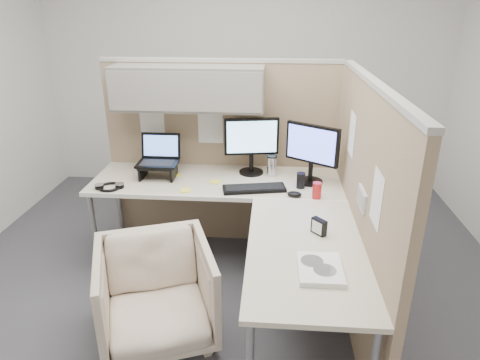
# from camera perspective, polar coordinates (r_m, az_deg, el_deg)

# --- Properties ---
(ground) EXTENTS (4.50, 4.50, 0.00)m
(ground) POSITION_cam_1_polar(r_m,az_deg,el_deg) (3.32, -2.13, -15.33)
(ground) COLOR #3F3E44
(ground) RESTS_ON ground
(partition_back) EXTENTS (2.00, 0.36, 1.63)m
(partition_back) POSITION_cam_1_polar(r_m,az_deg,el_deg) (3.60, -4.34, 7.31)
(partition_back) COLOR #9C8366
(partition_back) RESTS_ON ground
(partition_right) EXTENTS (0.07, 2.03, 1.63)m
(partition_right) POSITION_cam_1_polar(r_m,az_deg,el_deg) (2.87, 15.63, -3.47)
(partition_right) COLOR #9C8366
(partition_right) RESTS_ON ground
(desk) EXTENTS (2.00, 1.98, 0.73)m
(desk) POSITION_cam_1_polar(r_m,az_deg,el_deg) (3.05, 0.28, -3.73)
(desk) COLOR beige
(desk) RESTS_ON ground
(office_chair) EXTENTS (0.88, 0.86, 0.72)m
(office_chair) POSITION_cam_1_polar(r_m,az_deg,el_deg) (2.84, -11.17, -14.11)
(office_chair) COLOR beige
(office_chair) RESTS_ON ground
(monitor_left) EXTENTS (0.44, 0.20, 0.47)m
(monitor_left) POSITION_cam_1_polar(r_m,az_deg,el_deg) (3.47, 1.55, 5.17)
(monitor_left) COLOR black
(monitor_left) RESTS_ON desk
(monitor_right) EXTENTS (0.39, 0.27, 0.47)m
(monitor_right) POSITION_cam_1_polar(r_m,az_deg,el_deg) (3.32, 9.56, 4.08)
(monitor_right) COLOR black
(monitor_right) RESTS_ON desk
(laptop_station) EXTENTS (0.32, 0.27, 0.33)m
(laptop_station) POSITION_cam_1_polar(r_m,az_deg,el_deg) (3.51, -10.80, 2.46)
(laptop_station) COLOR black
(laptop_station) RESTS_ON desk
(keyboard) EXTENTS (0.49, 0.25, 0.02)m
(keyboard) POSITION_cam_1_polar(r_m,az_deg,el_deg) (3.23, 1.91, -1.15)
(keyboard) COLOR black
(keyboard) RESTS_ON desk
(mouse) EXTENTS (0.12, 0.08, 0.04)m
(mouse) POSITION_cam_1_polar(r_m,az_deg,el_deg) (3.14, 7.27, -1.87)
(mouse) COLOR black
(mouse) RESTS_ON desk
(travel_mug) EXTENTS (0.08, 0.08, 0.17)m
(travel_mug) POSITION_cam_1_polar(r_m,az_deg,el_deg) (3.48, 4.26, 1.91)
(travel_mug) COLOR silver
(travel_mug) RESTS_ON desk
(soda_can_green) EXTENTS (0.07, 0.07, 0.12)m
(soda_can_green) POSITION_cam_1_polar(r_m,az_deg,el_deg) (3.12, 10.22, -1.39)
(soda_can_green) COLOR #B21E1E
(soda_can_green) RESTS_ON desk
(soda_can_silver) EXTENTS (0.07, 0.07, 0.12)m
(soda_can_silver) POSITION_cam_1_polar(r_m,az_deg,el_deg) (3.28, 8.11, -0.06)
(soda_can_silver) COLOR black
(soda_can_silver) RESTS_ON desk
(sticky_note_a) EXTENTS (0.10, 0.10, 0.01)m
(sticky_note_a) POSITION_cam_1_polar(r_m,az_deg,el_deg) (3.24, -7.29, -1.39)
(sticky_note_a) COLOR yellow
(sticky_note_a) RESTS_ON desk
(sticky_note_c) EXTENTS (0.10, 0.10, 0.01)m
(sticky_note_c) POSITION_cam_1_polar(r_m,az_deg,el_deg) (3.55, -8.60, 0.71)
(sticky_note_c) COLOR yellow
(sticky_note_c) RESTS_ON desk
(sticky_note_d) EXTENTS (0.10, 0.10, 0.01)m
(sticky_note_d) POSITION_cam_1_polar(r_m,az_deg,el_deg) (3.37, -3.31, -0.25)
(sticky_note_d) COLOR yellow
(sticky_note_d) RESTS_ON desk
(headphones) EXTENTS (0.21, 0.20, 0.03)m
(headphones) POSITION_cam_1_polar(r_m,az_deg,el_deg) (3.40, -17.00, -0.85)
(headphones) COLOR black
(headphones) RESTS_ON desk
(paper_stack) EXTENTS (0.23, 0.30, 0.03)m
(paper_stack) POSITION_cam_1_polar(r_m,az_deg,el_deg) (2.33, 10.63, -11.58)
(paper_stack) COLOR white
(paper_stack) RESTS_ON desk
(desk_clock) EXTENTS (0.10, 0.10, 0.10)m
(desk_clock) POSITION_cam_1_polar(r_m,az_deg,el_deg) (2.66, 10.47, -6.13)
(desk_clock) COLOR black
(desk_clock) RESTS_ON desk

